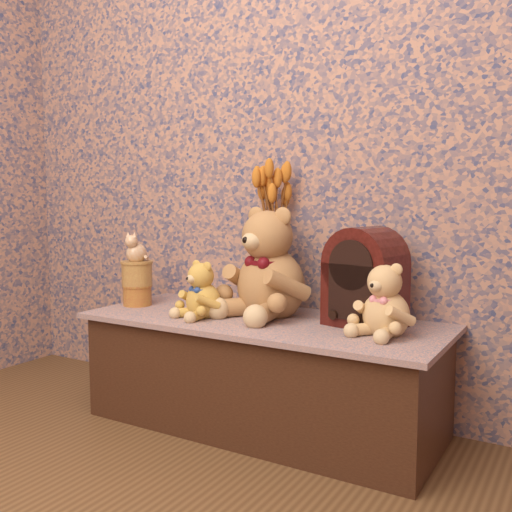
# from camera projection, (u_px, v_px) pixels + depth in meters

# --- Properties ---
(display_shelf) EXTENTS (1.36, 0.56, 0.41)m
(display_shelf) POSITION_uv_depth(u_px,v_px,m) (263.00, 373.00, 2.18)
(display_shelf) COLOR #3C577C
(display_shelf) RESTS_ON ground
(teddy_large) EXTENTS (0.45, 0.50, 0.45)m
(teddy_large) POSITION_uv_depth(u_px,v_px,m) (271.00, 257.00, 2.20)
(teddy_large) COLOR #A36D3F
(teddy_large) RESTS_ON display_shelf
(teddy_medium) EXTENTS (0.25, 0.27, 0.23)m
(teddy_medium) POSITION_uv_depth(u_px,v_px,m) (203.00, 287.00, 2.18)
(teddy_medium) COLOR gold
(teddy_medium) RESTS_ON display_shelf
(teddy_small) EXTENTS (0.27, 0.29, 0.26)m
(teddy_small) POSITION_uv_depth(u_px,v_px,m) (386.00, 296.00, 1.89)
(teddy_small) COLOR tan
(teddy_small) RESTS_ON display_shelf
(cathedral_radio) EXTENTS (0.29, 0.23, 0.35)m
(cathedral_radio) POSITION_uv_depth(u_px,v_px,m) (365.00, 276.00, 2.03)
(cathedral_radio) COLOR black
(cathedral_radio) RESTS_ON display_shelf
(ceramic_vase) EXTENTS (0.13, 0.13, 0.22)m
(ceramic_vase) POSITION_uv_depth(u_px,v_px,m) (275.00, 282.00, 2.33)
(ceramic_vase) COLOR tan
(ceramic_vase) RESTS_ON display_shelf
(dried_stalks) EXTENTS (0.26, 0.26, 0.42)m
(dried_stalks) POSITION_uv_depth(u_px,v_px,m) (275.00, 202.00, 2.30)
(dried_stalks) COLOR #C86C20
(dried_stalks) RESTS_ON ceramic_vase
(biscuit_tin_lower) EXTENTS (0.14, 0.14, 0.09)m
(biscuit_tin_lower) POSITION_uv_depth(u_px,v_px,m) (137.00, 295.00, 2.43)
(biscuit_tin_lower) COLOR gold
(biscuit_tin_lower) RESTS_ON display_shelf
(biscuit_tin_upper) EXTENTS (0.13, 0.13, 0.10)m
(biscuit_tin_upper) POSITION_uv_depth(u_px,v_px,m) (137.00, 273.00, 2.42)
(biscuit_tin_upper) COLOR #DCC360
(biscuit_tin_upper) RESTS_ON biscuit_tin_lower
(cat_figurine) EXTENTS (0.10, 0.11, 0.13)m
(cat_figurine) POSITION_uv_depth(u_px,v_px,m) (136.00, 247.00, 2.40)
(cat_figurine) COLOR silver
(cat_figurine) RESTS_ON biscuit_tin_upper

